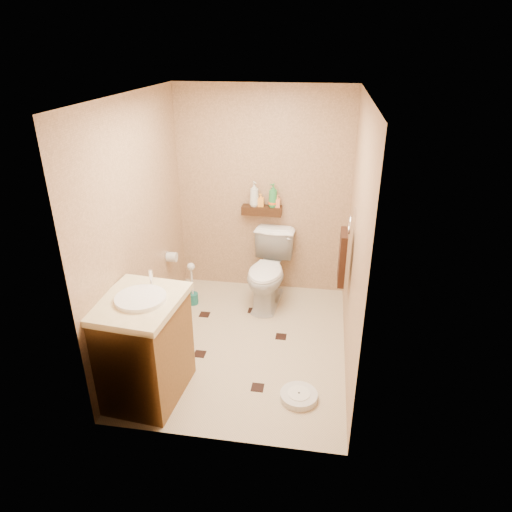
# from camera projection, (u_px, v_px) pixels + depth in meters

# --- Properties ---
(ground) EXTENTS (2.50, 2.50, 0.00)m
(ground) POSITION_uv_depth(u_px,v_px,m) (245.00, 343.00, 4.64)
(ground) COLOR #CAB694
(ground) RESTS_ON ground
(wall_back) EXTENTS (2.00, 0.04, 2.40)m
(wall_back) POSITION_uv_depth(u_px,v_px,m) (263.00, 193.00, 5.24)
(wall_back) COLOR tan
(wall_back) RESTS_ON ground
(wall_front) EXTENTS (2.00, 0.04, 2.40)m
(wall_front) POSITION_uv_depth(u_px,v_px,m) (210.00, 306.00, 3.01)
(wall_front) COLOR tan
(wall_front) RESTS_ON ground
(wall_left) EXTENTS (0.04, 2.50, 2.40)m
(wall_left) POSITION_uv_depth(u_px,v_px,m) (138.00, 228.00, 4.27)
(wall_left) COLOR tan
(wall_left) RESTS_ON ground
(wall_right) EXTENTS (0.04, 2.50, 2.40)m
(wall_right) POSITION_uv_depth(u_px,v_px,m) (356.00, 241.00, 3.99)
(wall_right) COLOR tan
(wall_right) RESTS_ON ground
(ceiling) EXTENTS (2.00, 2.50, 0.02)m
(ceiling) POSITION_uv_depth(u_px,v_px,m) (242.00, 95.00, 3.62)
(ceiling) COLOR white
(ceiling) RESTS_ON wall_back
(wall_shelf) EXTENTS (0.46, 0.14, 0.10)m
(wall_shelf) POSITION_uv_depth(u_px,v_px,m) (262.00, 210.00, 5.25)
(wall_shelf) COLOR #3E2410
(wall_shelf) RESTS_ON wall_back
(floor_accents) EXTENTS (1.27, 1.36, 0.01)m
(floor_accents) POSITION_uv_depth(u_px,v_px,m) (248.00, 346.00, 4.60)
(floor_accents) COLOR black
(floor_accents) RESTS_ON ground
(toilet) EXTENTS (0.53, 0.85, 0.83)m
(toilet) POSITION_uv_depth(u_px,v_px,m) (268.00, 271.00, 5.19)
(toilet) COLOR white
(toilet) RESTS_ON ground
(vanity) EXTENTS (0.70, 0.82, 1.08)m
(vanity) POSITION_uv_depth(u_px,v_px,m) (144.00, 347.00, 3.80)
(vanity) COLOR brown
(vanity) RESTS_ON ground
(bathroom_scale) EXTENTS (0.38, 0.38, 0.06)m
(bathroom_scale) POSITION_uv_depth(u_px,v_px,m) (299.00, 396.00, 3.91)
(bathroom_scale) COLOR silver
(bathroom_scale) RESTS_ON ground
(toilet_brush) EXTENTS (0.12, 0.12, 0.53)m
(toilet_brush) POSITION_uv_depth(u_px,v_px,m) (192.00, 290.00, 5.27)
(toilet_brush) COLOR #1A6961
(toilet_brush) RESTS_ON ground
(towel_ring) EXTENTS (0.12, 0.30, 0.76)m
(towel_ring) POSITION_uv_depth(u_px,v_px,m) (343.00, 255.00, 4.33)
(towel_ring) COLOR silver
(towel_ring) RESTS_ON wall_right
(toilet_paper) EXTENTS (0.12, 0.11, 0.12)m
(toilet_paper) POSITION_uv_depth(u_px,v_px,m) (172.00, 257.00, 5.10)
(toilet_paper) COLOR silver
(toilet_paper) RESTS_ON wall_left
(bottle_a) EXTENTS (0.15, 0.15, 0.29)m
(bottle_a) POSITION_uv_depth(u_px,v_px,m) (254.00, 194.00, 5.18)
(bottle_a) COLOR silver
(bottle_a) RESTS_ON wall_shelf
(bottle_b) EXTENTS (0.07, 0.07, 0.15)m
(bottle_b) POSITION_uv_depth(u_px,v_px,m) (261.00, 200.00, 5.20)
(bottle_b) COLOR #FFA035
(bottle_b) RESTS_ON wall_shelf
(bottle_c) EXTENTS (0.13, 0.13, 0.14)m
(bottle_c) POSITION_uv_depth(u_px,v_px,m) (273.00, 201.00, 5.18)
(bottle_c) COLOR #ED5A1B
(bottle_c) RESTS_ON wall_shelf
(bottle_d) EXTENTS (0.15, 0.15, 0.27)m
(bottle_d) POSITION_uv_depth(u_px,v_px,m) (273.00, 195.00, 5.15)
(bottle_d) COLOR #2C8642
(bottle_d) RESTS_ON wall_shelf
(bottle_e) EXTENTS (0.07, 0.07, 0.15)m
(bottle_e) POSITION_uv_depth(u_px,v_px,m) (277.00, 201.00, 5.17)
(bottle_e) COLOR #FF8D54
(bottle_e) RESTS_ON wall_shelf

